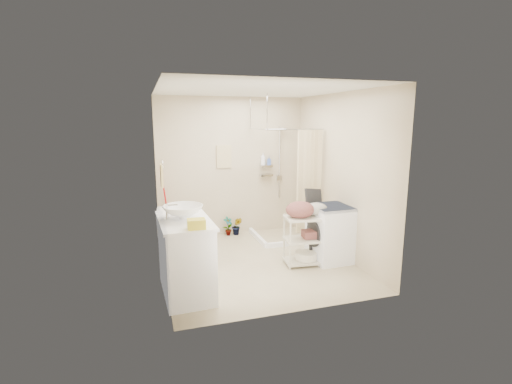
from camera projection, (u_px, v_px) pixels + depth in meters
floor at (256, 262)px, 5.78m from camera, size 3.20×3.20×0.00m
ceiling at (256, 90)px, 5.28m from camera, size 2.80×3.20×0.04m
wall_back at (232, 167)px, 7.03m from camera, size 2.80×0.04×2.60m
wall_front at (300, 202)px, 4.03m from camera, size 2.80×0.04×2.60m
wall_left at (160, 184)px, 5.13m from camera, size 0.04×3.20×2.60m
wall_right at (340, 175)px, 5.94m from camera, size 0.04×3.20×2.60m
vanity at (186, 256)px, 4.67m from camera, size 0.66×1.13×0.97m
sink at (183, 212)px, 4.59m from camera, size 0.61×0.61×0.17m
counter_basket at (196, 224)px, 4.18m from camera, size 0.21×0.16×0.11m
floor_basket at (198, 294)px, 4.57m from camera, size 0.27×0.22×0.13m
toilet at (185, 234)px, 5.77m from camera, size 0.86×0.54×0.84m
mop at (163, 204)px, 6.71m from camera, size 0.14×0.14×1.34m
potted_plant_a at (228, 226)px, 7.07m from camera, size 0.23×0.20×0.37m
potted_plant_b at (237, 226)px, 7.11m from camera, size 0.23×0.21×0.35m
hanging_towel at (224, 157)px, 6.93m from camera, size 0.28×0.03×0.42m
towel_ring at (162, 174)px, 4.92m from camera, size 0.04×0.22×0.34m
tp_holder at (165, 223)px, 5.30m from camera, size 0.08×0.12×0.14m
shower at (284, 182)px, 6.81m from camera, size 1.10×1.10×2.10m
shampoo_bottle_a at (263, 159)px, 7.11m from camera, size 0.10×0.10×0.24m
shampoo_bottle_b at (269, 161)px, 7.16m from camera, size 0.09×0.09×0.16m
washing_machine at (331, 233)px, 5.78m from camera, size 0.62×0.64×0.88m
laundry_rack at (307, 236)px, 5.61m from camera, size 0.69×0.45×0.90m
ironing_board at (316, 223)px, 5.90m from camera, size 0.34×0.18×1.14m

